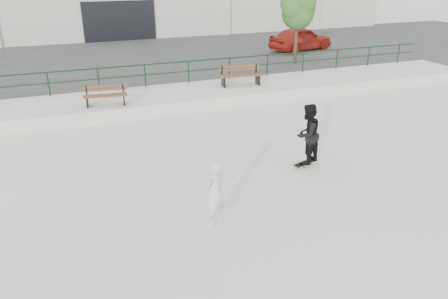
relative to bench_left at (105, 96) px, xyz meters
name	(u,v)px	position (x,y,z in m)	size (l,w,h in m)	color
ground	(280,210)	(2.99, -8.73, -0.88)	(120.00, 120.00, 0.00)	beige
ledge	(176,98)	(2.99, 0.77, -0.63)	(30.00, 3.00, 0.50)	beige
parking_strip	(138,60)	(2.99, 9.27, -0.63)	(60.00, 14.00, 0.50)	#343434
railing	(167,69)	(2.99, 2.07, 0.37)	(28.00, 0.06, 1.03)	#133618
bench_left	(105,96)	(0.00, 0.00, 0.00)	(1.70, 0.69, 0.76)	#53351C
bench_right	(240,75)	(6.05, 0.87, 0.06)	(1.98, 0.79, 0.89)	#53351C
tree	(298,10)	(10.68, 4.04, 2.45)	(2.12, 1.89, 3.78)	#463823
red_car	(301,39)	(12.95, 7.36, 0.35)	(1.72, 4.27, 1.46)	maroon
skateboard	(305,163)	(4.92, -6.70, -0.80)	(0.80, 0.42, 0.09)	black
standing_skater	(307,134)	(4.92, -6.70, 0.13)	(0.88, 0.69, 1.82)	black
seated_skater	(215,193)	(1.33, -8.67, -0.08)	(0.58, 0.38, 1.59)	silver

